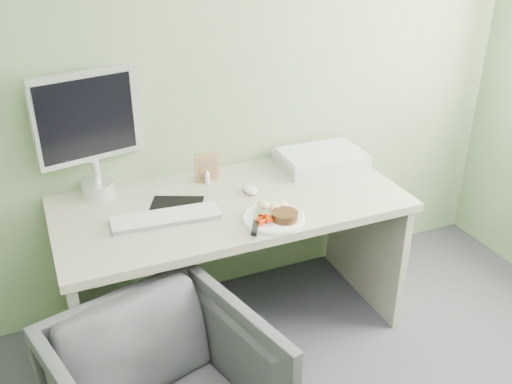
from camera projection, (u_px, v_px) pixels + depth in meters
name	position (u px, v px, depth m)	size (l,w,h in m)	color
wall_back	(200.00, 48.00, 2.65)	(3.50, 3.50, 0.00)	gray
desk	(232.00, 234.00, 2.71)	(1.60, 0.75, 0.73)	#A89C8C
plate	(274.00, 218.00, 2.46)	(0.27, 0.27, 0.01)	white
steak	(285.00, 216.00, 2.43)	(0.11, 0.11, 0.04)	black
potato_pile	(275.00, 204.00, 2.49)	(0.12, 0.09, 0.06)	tan
carrot_heap	(264.00, 217.00, 2.41)	(0.06, 0.06, 0.04)	red
steak_knife	(256.00, 223.00, 2.39)	(0.15, 0.25, 0.02)	silver
mousepad	(176.00, 207.00, 2.57)	(0.23, 0.21, 0.00)	black
keyboard	(166.00, 218.00, 2.45)	(0.46, 0.14, 0.02)	white
computer_mouse	(250.00, 190.00, 2.68)	(0.06, 0.10, 0.04)	white
photo_frame	(207.00, 168.00, 2.77)	(0.12, 0.01, 0.15)	#A37E4C
eyedrop_bottle	(207.00, 177.00, 2.77)	(0.02, 0.02, 0.07)	white
scanner	(321.00, 159.00, 2.96)	(0.43, 0.29, 0.07)	#AFB1B6
monitor	(89.00, 128.00, 2.54)	(0.48, 0.18, 0.58)	silver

